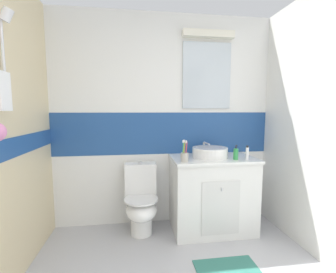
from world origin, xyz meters
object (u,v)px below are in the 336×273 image
object	(u,v)px
sink_basin	(210,152)
toothbrush_cup	(185,156)
soap_dispenser	(236,154)
toilet	(141,201)
toothpaste_tube_upright	(247,153)

from	to	relation	value
sink_basin	toothbrush_cup	distance (m)	0.38
soap_dispenser	toilet	bearing A→B (deg)	168.34
sink_basin	toothpaste_tube_upright	size ratio (longest dim) A/B	2.89
toilet	soap_dispenser	bearing A→B (deg)	-11.66
sink_basin	soap_dispenser	xyz separation A→B (m)	(0.23, -0.17, 0.00)
toilet	toothbrush_cup	world-z (taller)	toothbrush_cup
sink_basin	toilet	world-z (taller)	sink_basin
sink_basin	soap_dispenser	distance (m)	0.29
sink_basin	toilet	xyz separation A→B (m)	(-0.78, 0.04, -0.55)
soap_dispenser	toothpaste_tube_upright	bearing A→B (deg)	-5.75
sink_basin	toothbrush_cup	world-z (taller)	toothbrush_cup
toilet	toothbrush_cup	distance (m)	0.74
sink_basin	toilet	bearing A→B (deg)	176.92
toothbrush_cup	soap_dispenser	world-z (taller)	toothbrush_cup
toilet	toothbrush_cup	xyz separation A→B (m)	(0.44, -0.23, 0.55)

